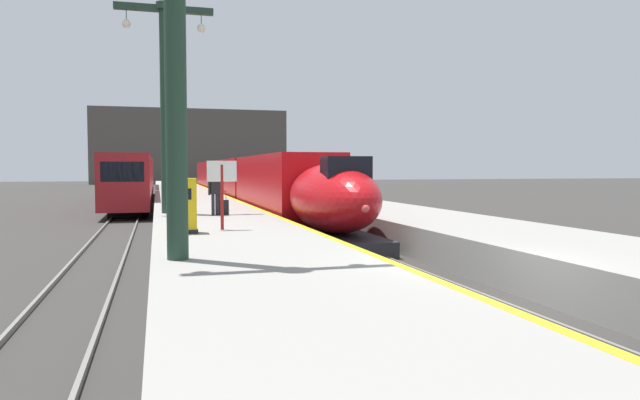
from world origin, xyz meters
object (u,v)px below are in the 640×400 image
Objects in this scene: station_column_mid at (165,87)px; departure_info_board at (222,181)px; highspeed_train_main at (242,181)px; regional_train_adjacent at (135,178)px; passenger_near_edge at (215,191)px; passenger_mid_platform at (218,188)px; rolling_suitcase at (224,207)px; ticket_machine_yellow at (184,208)px.

station_column_mid is 4.12× the size of departure_info_board.
regional_train_adjacent reaches higher than highspeed_train_main.
regional_train_adjacent is 28.37m from passenger_near_edge.
station_column_mid reaches higher than regional_train_adjacent.
passenger_mid_platform reaches higher than rolling_suitcase.
departure_info_board reaches higher than passenger_mid_platform.
regional_train_adjacent is 28.24m from rolling_suitcase.
station_column_mid reaches higher than ticket_machine_yellow.
highspeed_train_main is 10.49m from regional_train_adjacent.
station_column_mid reaches higher than passenger_near_edge.
regional_train_adjacent reaches higher than departure_info_board.
passenger_near_edge is 6.47m from ticket_machine_yellow.
station_column_mid is 8.41m from departure_info_board.
departure_info_board is (3.72, -33.70, 0.43)m from regional_train_adjacent.
passenger_mid_platform is 8.74m from departure_info_board.
rolling_suitcase is 0.61× the size of ticket_machine_yellow.
rolling_suitcase is at bearing -91.47° from passenger_mid_platform.
regional_train_adjacent is (-8.10, 6.66, 0.17)m from highspeed_train_main.
station_column_mid is 5.65m from rolling_suitcase.
regional_train_adjacent reaches higher than ticket_machine_yellow.
ticket_machine_yellow is (-1.85, -6.48, 0.44)m from rolling_suitcase.
passenger_near_edge is at bearing 86.80° from departure_info_board.
highspeed_train_main reaches higher than ticket_machine_yellow.
station_column_mid is 5.04m from passenger_mid_platform.
highspeed_train_main is at bearing 78.81° from passenger_mid_platform.
highspeed_train_main is 21.00m from station_column_mid.
ticket_machine_yellow is at bearing -105.91° from rolling_suitcase.
rolling_suitcase is 6.76m from ticket_machine_yellow.
station_column_mid is 5.16× the size of passenger_mid_platform.
departure_info_board reaches higher than ticket_machine_yellow.
highspeed_train_main is at bearing 80.80° from departure_info_board.
regional_train_adjacent is 17.26× the size of departure_info_board.
highspeed_train_main reaches higher than departure_info_board.
passenger_mid_platform is at bearing 30.42° from station_column_mid.
rolling_suitcase is (-0.07, -2.87, -0.69)m from passenger_mid_platform.
passenger_near_edge is at bearing -98.09° from passenger_mid_platform.
regional_train_adjacent is at bearing 98.18° from passenger_near_edge.
highspeed_train_main is 26.96× the size of departure_info_board.
regional_train_adjacent is at bearing 94.77° from station_column_mid.
departure_info_board is (-0.68, -5.82, 1.20)m from rolling_suitcase.
ticket_machine_yellow reaches higher than rolling_suitcase.
station_column_mid is (-5.90, -19.68, 4.38)m from highspeed_train_main.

